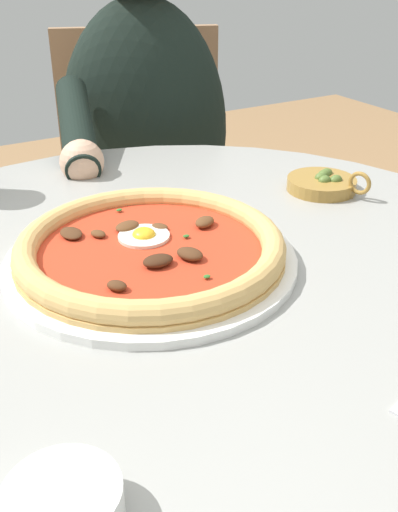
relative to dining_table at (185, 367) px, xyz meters
name	(u,v)px	position (x,y,z in m)	size (l,w,h in m)	color
dining_table	(185,367)	(0.00, 0.00, 0.00)	(0.91, 0.91, 0.75)	#999993
pizza_on_plate	(151,250)	(0.03, -0.03, 0.16)	(0.33, 0.33, 0.04)	white
ramekin_capers	(63,504)	(0.23, 0.25, 0.16)	(0.08, 0.08, 0.03)	white
olive_pan	(323,183)	(-0.29, -0.11, 0.15)	(0.10, 0.12, 0.04)	olive
diner_person	(149,223)	(-0.23, -0.59, -0.10)	(0.47, 0.48, 1.17)	#282833
cafe_chair_diner	(144,187)	(-0.29, -0.73, -0.07)	(0.57, 0.57, 0.90)	#957050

